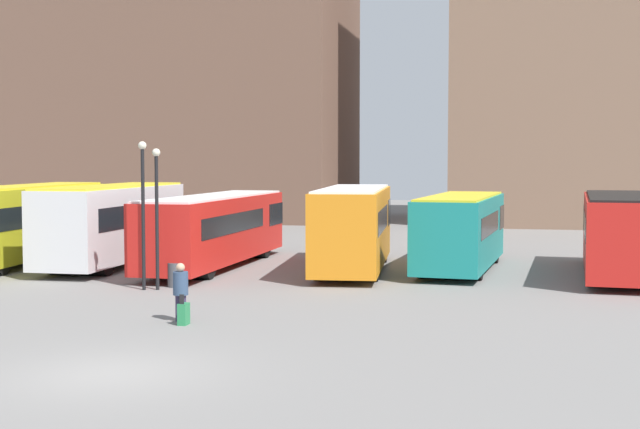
# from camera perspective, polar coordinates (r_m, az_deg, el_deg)

# --- Properties ---
(ground_plane) EXTENTS (160.00, 160.00, 0.00)m
(ground_plane) POSITION_cam_1_polar(r_m,az_deg,el_deg) (19.27, -13.30, -9.87)
(ground_plane) COLOR slate
(building_block_right) EXTENTS (18.56, 15.59, 27.02)m
(building_block_right) POSITION_cam_1_polar(r_m,az_deg,el_deg) (66.58, 16.86, 11.23)
(building_block_right) COLOR #7F604C
(building_block_right) RESTS_ON ground_plane
(bus_0) EXTENTS (3.32, 12.47, 3.33)m
(bus_0) POSITION_cam_1_polar(r_m,az_deg,el_deg) (40.06, -18.46, -0.39)
(bus_0) COLOR gold
(bus_0) RESTS_ON ground_plane
(bus_1) EXTENTS (2.71, 10.05, 3.37)m
(bus_1) POSITION_cam_1_polar(r_m,az_deg,el_deg) (38.19, -13.05, -0.47)
(bus_1) COLOR silver
(bus_1) RESTS_ON ground_plane
(bus_2) EXTENTS (2.66, 12.04, 2.96)m
(bus_2) POSITION_cam_1_polar(r_m,az_deg,el_deg) (37.06, -6.68, -0.83)
(bus_2) COLOR red
(bus_2) RESTS_ON ground_plane
(bus_3) EXTENTS (3.27, 9.91, 3.32)m
(bus_3) POSITION_cam_1_polar(r_m,az_deg,el_deg) (35.55, 2.16, -0.72)
(bus_3) COLOR orange
(bus_3) RESTS_ON ground_plane
(bus_4) EXTENTS (3.31, 9.37, 3.01)m
(bus_4) POSITION_cam_1_polar(r_m,az_deg,el_deg) (36.18, 9.02, -0.95)
(bus_4) COLOR #19847F
(bus_4) RESTS_ON ground_plane
(bus_5) EXTENTS (3.33, 10.34, 3.11)m
(bus_5) POSITION_cam_1_polar(r_m,az_deg,el_deg) (35.67, 18.67, -1.07)
(bus_5) COLOR red
(bus_5) RESTS_ON ground_plane
(traveler) EXTENTS (0.42, 0.42, 1.61)m
(traveler) POSITION_cam_1_polar(r_m,az_deg,el_deg) (24.72, -8.91, -4.59)
(traveler) COLOR #382D4C
(traveler) RESTS_ON ground_plane
(suitcase) EXTENTS (0.23, 0.39, 0.84)m
(suitcase) POSITION_cam_1_polar(r_m,az_deg,el_deg) (24.32, -8.72, -6.30)
(suitcase) COLOR #28844C
(suitcase) RESTS_ON ground_plane
(lamp_post_0) EXTENTS (0.28, 0.28, 4.81)m
(lamp_post_0) POSITION_cam_1_polar(r_m,az_deg,el_deg) (30.66, -10.41, 0.58)
(lamp_post_0) COLOR black
(lamp_post_0) RESTS_ON ground_plane
(lamp_post_1) EXTENTS (0.28, 0.28, 5.05)m
(lamp_post_1) POSITION_cam_1_polar(r_m,az_deg,el_deg) (30.71, -11.26, 0.81)
(lamp_post_1) COLOR black
(lamp_post_1) RESTS_ON ground_plane
(trash_bin) EXTENTS (0.52, 0.52, 0.85)m
(trash_bin) POSITION_cam_1_polar(r_m,az_deg,el_deg) (31.46, -9.26, -3.83)
(trash_bin) COLOR #47474C
(trash_bin) RESTS_ON ground_plane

